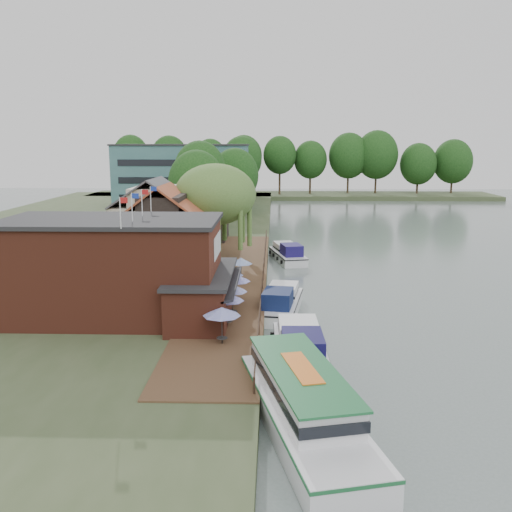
{
  "coord_description": "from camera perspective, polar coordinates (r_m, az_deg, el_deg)",
  "views": [
    {
      "loc": [
        -4.38,
        -40.83,
        13.55
      ],
      "look_at": [
        -6.0,
        12.0,
        3.0
      ],
      "focal_mm": 40.0,
      "sensor_mm": 36.0,
      "label": 1
    }
  ],
  "objects": [
    {
      "name": "umbrella_3",
      "position": [
        44.62,
        -2.05,
        -3.34
      ],
      "size": [
        2.34,
        2.34,
        2.38
      ],
      "primitive_type": null,
      "color": "#1E1B97",
      "rests_on": "quay_deck"
    },
    {
      "name": "bank_tree_2",
      "position": [
        101.03,
        -2.12,
        7.46
      ],
      "size": [
        8.29,
        8.29,
        11.65
      ],
      "primitive_type": null,
      "color": "#143811",
      "rests_on": "land_bank"
    },
    {
      "name": "quay_deck",
      "position": [
        52.47,
        -2.25,
        -2.5
      ],
      "size": [
        6.0,
        50.0,
        0.1
      ],
      "primitive_type": "cube",
      "color": "#47301E",
      "rests_on": "land_bank"
    },
    {
      "name": "land_bank",
      "position": [
        81.1,
        -16.69,
        1.55
      ],
      "size": [
        50.0,
        140.0,
        1.0
      ],
      "primitive_type": "cube",
      "color": "#384728",
      "rests_on": "ground"
    },
    {
      "name": "bank_tree_4",
      "position": [
        128.06,
        -1.42,
        8.8
      ],
      "size": [
        8.86,
        8.86,
        14.0
      ],
      "primitive_type": null,
      "color": "#143811",
      "rests_on": "land_bank"
    },
    {
      "name": "bank_tree_3",
      "position": [
        119.38,
        -3.33,
        7.94
      ],
      "size": [
        6.96,
        6.96,
        11.24
      ],
      "primitive_type": null,
      "color": "#143811",
      "rests_on": "land_bank"
    },
    {
      "name": "hotel_block",
      "position": [
        112.4,
        -7.34,
        7.93
      ],
      "size": [
        25.4,
        12.4,
        12.3
      ],
      "primitive_type": null,
      "color": "#38666B",
      "rests_on": "land_bank"
    },
    {
      "name": "umbrella_4",
      "position": [
        46.6,
        -2.45,
        -2.71
      ],
      "size": [
        1.96,
        1.96,
        2.38
      ],
      "primitive_type": null,
      "color": "navy",
      "rests_on": "quay_deck"
    },
    {
      "name": "cruiser_2",
      "position": [
        66.22,
        3.19,
        0.46
      ],
      "size": [
        5.08,
        9.87,
        2.27
      ],
      "primitive_type": null,
      "rotation": [
        0.0,
        0.0,
        0.23
      ],
      "color": "silver",
      "rests_on": "ground"
    },
    {
      "name": "willow",
      "position": [
        60.59,
        -4.07,
        4.3
      ],
      "size": [
        8.6,
        8.6,
        10.43
      ],
      "primitive_type": null,
      "color": "#476B2D",
      "rests_on": "land_bank"
    },
    {
      "name": "cruiser_1",
      "position": [
        46.05,
        2.49,
        -4.31
      ],
      "size": [
        4.49,
        10.09,
        2.36
      ],
      "primitive_type": null,
      "rotation": [
        0.0,
        0.0,
        -0.14
      ],
      "color": "white",
      "rests_on": "ground"
    },
    {
      "name": "bank_tree_0",
      "position": [
        85.35,
        -5.94,
        6.67
      ],
      "size": [
        8.43,
        8.43,
        11.53
      ],
      "primitive_type": null,
      "color": "#143811",
      "rests_on": "land_bank"
    },
    {
      "name": "swan",
      "position": [
        32.72,
        3.63,
        -12.78
      ],
      "size": [
        0.44,
        0.44,
        0.44
      ],
      "primitive_type": "sphere",
      "color": "white",
      "rests_on": "ground"
    },
    {
      "name": "cruiser_0",
      "position": [
        35.84,
        4.43,
        -8.73
      ],
      "size": [
        3.7,
        10.7,
        2.6
      ],
      "primitive_type": null,
      "rotation": [
        0.0,
        0.0,
        0.02
      ],
      "color": "white",
      "rests_on": "ground"
    },
    {
      "name": "cottage_a",
      "position": [
        56.46,
        -9.12,
        2.69
      ],
      "size": [
        8.6,
        7.6,
        8.5
      ],
      "primitive_type": null,
      "color": "black",
      "rests_on": "land_bank"
    },
    {
      "name": "cottage_b",
      "position": [
        66.76,
        -10.05,
        3.97
      ],
      "size": [
        9.6,
        8.6,
        8.5
      ],
      "primitive_type": null,
      "color": "beige",
      "rests_on": "land_bank"
    },
    {
      "name": "quay_rail",
      "position": [
        52.73,
        0.71,
        -1.92
      ],
      "size": [
        0.2,
        49.0,
        1.0
      ],
      "primitive_type": null,
      "color": "black",
      "rests_on": "land_bank"
    },
    {
      "name": "umbrella_2",
      "position": [
        41.6,
        -2.38,
        -4.43
      ],
      "size": [
        2.2,
        2.2,
        2.38
      ],
      "primitive_type": null,
      "color": "navy",
      "rests_on": "quay_deck"
    },
    {
      "name": "bank_tree_1",
      "position": [
        92.94,
        -5.61,
        7.47
      ],
      "size": [
        8.32,
        8.32,
        12.89
      ],
      "primitive_type": null,
      "color": "#143811",
      "rests_on": "land_bank"
    },
    {
      "name": "umbrella_1",
      "position": [
        39.28,
        -2.9,
        -5.39
      ],
      "size": [
        2.36,
        2.36,
        2.38
      ],
      "primitive_type": null,
      "color": "#1F1A90",
      "rests_on": "quay_deck"
    },
    {
      "name": "pub",
      "position": [
        41.93,
        -11.55,
        -1.2
      ],
      "size": [
        20.0,
        11.0,
        7.3
      ],
      "primitive_type": null,
      "color": "maroon",
      "rests_on": "land_bank"
    },
    {
      "name": "cottage_c",
      "position": [
        74.91,
        -5.65,
        4.87
      ],
      "size": [
        7.6,
        7.6,
        8.5
      ],
      "primitive_type": null,
      "color": "black",
      "rests_on": "land_bank"
    },
    {
      "name": "bank_tree_5",
      "position": [
        134.67,
        -2.56,
        8.44
      ],
      "size": [
        6.71,
        6.71,
        11.78
      ],
      "primitive_type": null,
      "color": "#143811",
      "rests_on": "land_bank"
    },
    {
      "name": "ground",
      "position": [
        43.24,
        7.54,
        -7.07
      ],
      "size": [
        260.0,
        260.0,
        0.0
      ],
      "primitive_type": "plane",
      "color": "#586662",
      "rests_on": "ground"
    },
    {
      "name": "umbrella_0",
      "position": [
        36.03,
        -3.43,
        -6.95
      ],
      "size": [
        2.41,
        2.41,
        2.38
      ],
      "primitive_type": null,
      "color": "navy",
      "rests_on": "quay_deck"
    },
    {
      "name": "umbrella_5",
      "position": [
        50.95,
        -1.5,
        -1.49
      ],
      "size": [
        2.07,
        2.07,
        2.38
      ],
      "primitive_type": null,
      "color": "navy",
      "rests_on": "quay_deck"
    },
    {
      "name": "tour_boat",
      "position": [
        28.02,
        4.95,
        -14.26
      ],
      "size": [
        6.93,
        14.14,
        2.97
      ],
      "primitive_type": null,
      "rotation": [
        0.0,
        0.0,
        0.24
      ],
      "color": "silver",
      "rests_on": "ground"
    }
  ]
}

